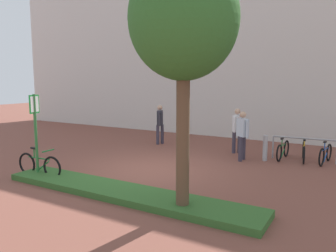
{
  "coord_description": "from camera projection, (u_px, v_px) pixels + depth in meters",
  "views": [
    {
      "loc": [
        5.59,
        -8.39,
        2.79
      ],
      "look_at": [
        -0.15,
        1.47,
        1.2
      ],
      "focal_mm": 35.45,
      "sensor_mm": 36.0,
      "label": 1
    }
  ],
  "objects": [
    {
      "name": "person_shirt_blue",
      "position": [
        237.0,
        128.0,
        12.65
      ],
      "size": [
        0.3,
        0.61,
        1.72
      ],
      "color": "#383342",
      "rests_on": "ground"
    },
    {
      "name": "building_facade",
      "position": [
        233.0,
        34.0,
        16.09
      ],
      "size": [
        28.0,
        1.2,
        10.0
      ],
      "primitive_type": "cube",
      "color": "silver",
      "rests_on": "ground"
    },
    {
      "name": "bollard_steel",
      "position": [
        265.0,
        148.0,
        11.49
      ],
      "size": [
        0.16,
        0.16,
        0.9
      ],
      "primitive_type": "cylinder",
      "color": "#ADADB2",
      "rests_on": "ground"
    },
    {
      "name": "person_suited_navy",
      "position": [
        160.0,
        122.0,
        14.44
      ],
      "size": [
        0.39,
        0.55,
        1.72
      ],
      "color": "#383342",
      "rests_on": "ground"
    },
    {
      "name": "ground_plane",
      "position": [
        148.0,
        170.0,
        10.35
      ],
      "size": [
        60.0,
        60.0,
        0.0
      ],
      "primitive_type": "plane",
      "color": "brown"
    },
    {
      "name": "planter_strip",
      "position": [
        122.0,
        192.0,
        8.05
      ],
      "size": [
        7.0,
        1.1,
        0.16
      ],
      "primitive_type": "cube",
      "color": "#336028",
      "rests_on": "ground"
    },
    {
      "name": "bike_at_sign",
      "position": [
        39.0,
        165.0,
        9.59
      ],
      "size": [
        1.68,
        0.42,
        0.86
      ],
      "color": "black",
      "rests_on": "ground"
    },
    {
      "name": "parking_sign_post",
      "position": [
        35.0,
        123.0,
        9.36
      ],
      "size": [
        0.09,
        0.36,
        2.4
      ],
      "color": "#2D7238",
      "rests_on": "ground"
    },
    {
      "name": "tree_sidewalk",
      "position": [
        184.0,
        22.0,
        6.57
      ],
      "size": [
        2.22,
        2.22,
        5.2
      ],
      "color": "brown",
      "rests_on": "ground"
    },
    {
      "name": "bike_rack_cluster",
      "position": [
        304.0,
        151.0,
        11.44
      ],
      "size": [
        2.11,
        1.61,
        0.83
      ],
      "color": "#99999E",
      "rests_on": "ground"
    },
    {
      "name": "person_shirt_white",
      "position": [
        242.0,
        133.0,
        11.47
      ],
      "size": [
        0.51,
        0.46,
        1.72
      ],
      "color": "#383342",
      "rests_on": "ground"
    }
  ]
}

